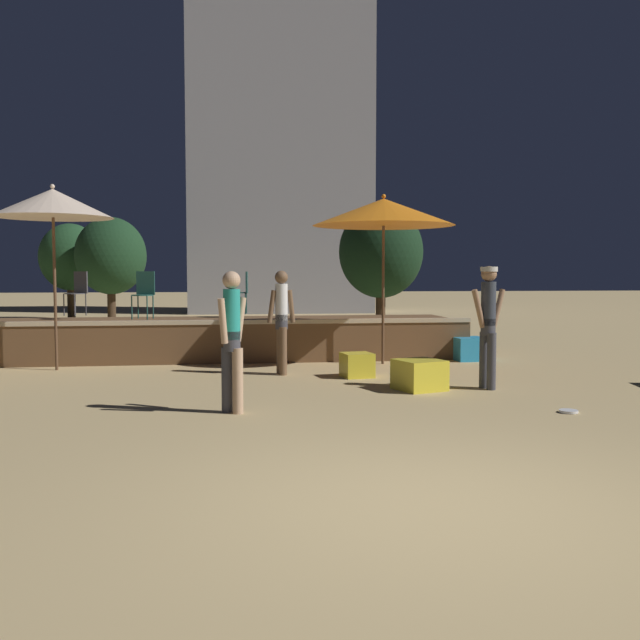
# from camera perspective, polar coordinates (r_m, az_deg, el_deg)

# --- Properties ---
(ground_plane) EXTENTS (120.00, 120.00, 0.00)m
(ground_plane) POSITION_cam_1_polar(r_m,az_deg,el_deg) (5.38, 8.81, -14.41)
(ground_plane) COLOR tan
(wooden_deck) EXTENTS (9.46, 2.62, 0.81)m
(wooden_deck) POSITION_cam_1_polar(r_m,az_deg,el_deg) (14.55, -7.72, -1.43)
(wooden_deck) COLOR brown
(wooden_deck) RESTS_ON ground
(patio_umbrella_0) EXTENTS (2.61, 2.61, 3.12)m
(patio_umbrella_0) POSITION_cam_1_polar(r_m,az_deg,el_deg) (13.21, 5.11, 8.58)
(patio_umbrella_0) COLOR brown
(patio_umbrella_0) RESTS_ON ground
(patio_umbrella_1) EXTENTS (2.02, 2.02, 3.20)m
(patio_umbrella_1) POSITION_cam_1_polar(r_m,az_deg,el_deg) (13.15, -20.59, 8.72)
(patio_umbrella_1) COLOR brown
(patio_umbrella_1) RESTS_ON ground
(cube_seat_0) EXTENTS (0.77, 0.77, 0.44)m
(cube_seat_0) POSITION_cam_1_polar(r_m,az_deg,el_deg) (10.36, 7.96, -4.37)
(cube_seat_0) COLOR yellow
(cube_seat_0) RESTS_ON ground
(cube_seat_1) EXTENTS (0.60, 0.60, 0.45)m
(cube_seat_1) POSITION_cam_1_polar(r_m,az_deg,el_deg) (14.01, 11.82, -2.27)
(cube_seat_1) COLOR #2D9EDB
(cube_seat_1) RESTS_ON ground
(cube_seat_4) EXTENTS (0.53, 0.53, 0.39)m
(cube_seat_4) POSITION_cam_1_polar(r_m,az_deg,el_deg) (11.54, 2.98, -3.62)
(cube_seat_4) COLOR yellow
(cube_seat_4) RESTS_ON ground
(person_0) EXTENTS (0.38, 0.43, 1.70)m
(person_0) POSITION_cam_1_polar(r_m,az_deg,el_deg) (8.57, -7.06, -1.33)
(person_0) COLOR #3F3F47
(person_0) RESTS_ON ground
(person_1) EXTENTS (0.49, 0.29, 1.72)m
(person_1) POSITION_cam_1_polar(r_m,az_deg,el_deg) (11.77, -3.10, 0.13)
(person_1) COLOR brown
(person_1) RESTS_ON ground
(person_2) EXTENTS (0.58, 0.30, 1.78)m
(person_2) POSITION_cam_1_polar(r_m,az_deg,el_deg) (10.54, 13.31, 0.06)
(person_2) COLOR #3F3F47
(person_2) RESTS_ON ground
(bistro_chair_0) EXTENTS (0.47, 0.48, 0.90)m
(bistro_chair_0) POSITION_cam_1_polar(r_m,az_deg,el_deg) (15.42, -18.80, 2.38)
(bistro_chair_0) COLOR #47474C
(bistro_chair_0) RESTS_ON wooden_deck
(bistro_chair_1) EXTENTS (0.40, 0.40, 0.90)m
(bistro_chair_1) POSITION_cam_1_polar(r_m,az_deg,el_deg) (15.27, -6.17, 2.54)
(bistro_chair_1) COLOR #1E4C47
(bistro_chair_1) RESTS_ON wooden_deck
(bistro_chair_2) EXTENTS (0.42, 0.43, 0.90)m
(bistro_chair_2) POSITION_cam_1_polar(r_m,az_deg,el_deg) (13.90, -13.89, 2.34)
(bistro_chair_2) COLOR #1E4C47
(bistro_chair_2) RESTS_ON wooden_deck
(frisbee_disc) EXTENTS (0.23, 0.23, 0.03)m
(frisbee_disc) POSITION_cam_1_polar(r_m,az_deg,el_deg) (9.14, 19.26, -6.90)
(frisbee_disc) COLOR white
(frisbee_disc) RESTS_ON ground
(background_tree_0) EXTENTS (2.41, 2.41, 3.62)m
(background_tree_0) POSITION_cam_1_polar(r_m,az_deg,el_deg) (20.57, 4.89, 5.43)
(background_tree_0) COLOR #3D2B1C
(background_tree_0) RESTS_ON ground
(background_tree_1) EXTENTS (2.39, 2.39, 3.59)m
(background_tree_1) POSITION_cam_1_polar(r_m,az_deg,el_deg) (25.35, -16.40, 4.93)
(background_tree_1) COLOR #3D2B1C
(background_tree_1) RESTS_ON ground
(background_tree_2) EXTENTS (2.20, 2.20, 3.47)m
(background_tree_2) POSITION_cam_1_polar(r_m,az_deg,el_deg) (27.34, -19.35, 4.74)
(background_tree_2) COLOR #3D2B1C
(background_tree_2) RESTS_ON ground
(distant_building) EXTENTS (7.77, 3.06, 13.39)m
(distant_building) POSITION_cam_1_polar(r_m,az_deg,el_deg) (31.34, -3.26, 12.96)
(distant_building) COLOR gray
(distant_building) RESTS_ON ground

